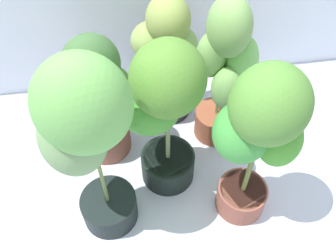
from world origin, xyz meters
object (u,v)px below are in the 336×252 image
object	(u,v)px
potted_plant_back_left	(98,94)
potted_plant_center	(162,108)
potted_plant_front_left	(86,137)
potted_plant_front_right	(258,135)
potted_plant_back_right	(225,71)
potted_plant_back_center	(167,57)

from	to	relation	value
potted_plant_back_left	potted_plant_center	bearing A→B (deg)	-38.99
potted_plant_front_left	potted_plant_back_left	distance (m)	0.48
potted_plant_front_right	potted_plant_back_right	xyz separation A→B (m)	(-0.01, 0.47, -0.09)
potted_plant_back_right	potted_plant_back_center	xyz separation A→B (m)	(-0.25, 0.23, -0.07)
potted_plant_front_left	potted_plant_back_center	xyz separation A→B (m)	(0.40, 0.66, -0.23)
potted_plant_back_left	potted_plant_back_center	size ratio (longest dim) A/B	0.98
potted_plant_front_right	potted_plant_back_center	size ratio (longest dim) A/B	1.17
potted_plant_front_right	potted_plant_back_left	distance (m)	0.81
potted_plant_front_right	potted_plant_back_left	world-z (taller)	potted_plant_front_right
potted_plant_back_left	potted_plant_back_center	xyz separation A→B (m)	(0.38, 0.24, -0.01)
potted_plant_back_right	potted_plant_back_center	bearing A→B (deg)	137.25
potted_plant_back_left	potted_plant_front_left	bearing A→B (deg)	-93.55
potted_plant_front_left	potted_plant_back_right	world-z (taller)	potted_plant_front_left
potted_plant_back_left	potted_plant_back_right	size ratio (longest dim) A/B	0.86
potted_plant_center	potted_plant_back_center	world-z (taller)	potted_plant_center
potted_plant_center	potted_plant_back_left	bearing A→B (deg)	141.01
potted_plant_front_right	potted_plant_back_center	xyz separation A→B (m)	(-0.26, 0.71, -0.16)
potted_plant_back_left	potted_plant_center	xyz separation A→B (m)	(0.29, -0.23, 0.11)
potted_plant_back_right	potted_plant_back_center	distance (m)	0.35
potted_plant_front_left	potted_plant_back_right	xyz separation A→B (m)	(0.66, 0.43, -0.15)
potted_plant_back_right	potted_plant_front_left	bearing A→B (deg)	-146.87
potted_plant_back_left	potted_plant_back_center	distance (m)	0.45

